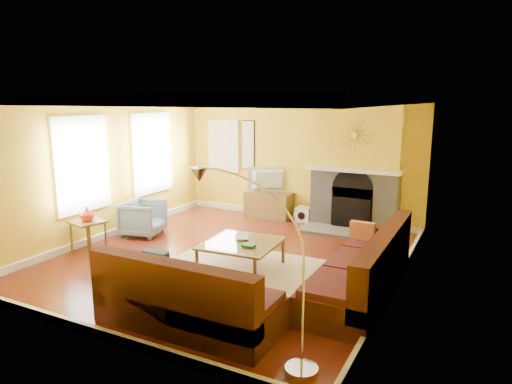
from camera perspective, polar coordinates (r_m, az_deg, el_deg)
The scene contains 27 objects.
floor at distance 7.85m, azimuth -3.18°, elevation -8.26°, with size 5.50×6.00×0.02m, color maroon.
ceiling at distance 7.39m, azimuth -3.42°, elevation 12.00°, with size 5.50×6.00×0.02m, color white.
wall_back at distance 10.18m, azimuth 5.33°, elevation 4.18°, with size 5.50×0.02×2.70m, color yellow.
wall_front at distance 5.20m, azimuth -20.37°, elevation -3.70°, with size 5.50×0.02×2.70m, color yellow.
wall_left at distance 9.20m, azimuth -18.31°, elevation 2.85°, with size 0.02×6.00×2.70m, color yellow.
wall_right at distance 6.57m, azimuth 17.93°, elevation -0.44°, with size 0.02×6.00×2.70m, color yellow.
baseboard at distance 7.83m, azimuth -3.19°, elevation -7.78°, with size 5.50×6.00×0.12m, color white, non-canonical shape.
crown_molding at distance 7.39m, azimuth -3.42°, elevation 11.45°, with size 5.50×6.00×0.12m, color white, non-canonical shape.
window_left_near at distance 10.10m, azimuth -12.96°, elevation 4.73°, with size 0.06×1.22×1.72m, color white.
window_left_far at distance 8.74m, azimuth -20.98°, elevation 3.23°, with size 0.06×1.22×1.72m, color white.
window_back at distance 10.96m, azimuth -4.05°, elevation 5.78°, with size 0.82×0.06×1.22m, color white.
wall_art at distance 10.64m, azimuth -1.01°, elevation 5.90°, with size 0.34×0.04×1.14m, color white.
fireplace at distance 9.56m, azimuth 12.39°, elevation 3.48°, with size 1.80×0.40×2.70m, color gray, non-canonical shape.
mantel at distance 9.35m, azimuth 11.98°, elevation 2.69°, with size 1.92×0.22×0.08m, color white.
hearth at distance 9.32m, azimuth 11.16°, elevation -4.99°, with size 1.80×0.70×0.06m, color gray.
sunburst at distance 9.28m, azimuth 12.18°, elevation 6.98°, with size 0.70×0.04×0.70m, color olive, non-canonical shape.
rug at distance 7.44m, azimuth -2.01°, elevation -9.26°, with size 2.40×1.80×0.02m, color beige.
sectional_sofa at distance 6.46m, azimuth 2.22°, elevation -8.37°, with size 3.10×3.70×0.90m, color #462016, non-canonical shape.
coffee_table at distance 7.30m, azimuth -1.87°, elevation -7.89°, with size 1.12×1.12×0.44m, color white, non-canonical shape.
media_console at distance 10.37m, azimuth 1.61°, elevation -1.60°, with size 1.05×0.47×0.58m, color brown.
tv at distance 10.26m, azimuth 1.62°, elevation 1.51°, with size 0.98×0.13×0.56m, color black.
subwoofer at distance 10.10m, azimuth 6.03°, elevation -2.77°, with size 0.32×0.32×0.32m, color white.
armchair at distance 9.27m, azimuth -13.94°, elevation -3.21°, with size 0.73×0.75×0.69m, color gray.
side_table at distance 8.60m, azimuth -20.19°, elevation -5.20°, with size 0.50×0.50×0.55m, color brown, non-canonical shape.
vase at distance 8.49m, azimuth -20.38°, elevation -2.58°, with size 0.25×0.25×0.26m, color #E44420.
book at distance 7.40m, azimuth -2.60°, elevation -5.71°, with size 0.21×0.28×0.03m, color white.
arc_lamp at distance 4.61m, azimuth -0.30°, elevation -9.68°, with size 1.26×0.36×1.96m, color silver, non-canonical shape.
Camera 1 is at (3.75, -6.36, 2.66)m, focal length 32.00 mm.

